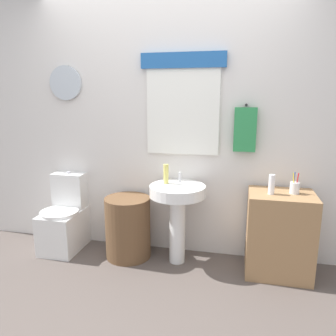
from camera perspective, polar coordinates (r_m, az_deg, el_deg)
ground_plane at (r=2.62m, az=-6.12°, el=-24.25°), size 8.00×8.00×0.00m
back_wall at (r=3.22m, az=0.02°, el=7.84°), size 4.40×0.18×2.60m
toilet at (r=3.59m, az=-17.64°, el=-8.77°), size 0.38×0.51×0.79m
laundry_hamper at (r=3.27m, az=-7.05°, el=-10.31°), size 0.44×0.44×0.61m
pedestal_sink at (r=3.05m, az=1.65°, el=-6.46°), size 0.52×0.52×0.76m
faucet at (r=3.10m, az=2.11°, el=-1.64°), size 0.03×0.03×0.10m
wooden_cabinet at (r=3.09m, az=18.94°, el=-10.89°), size 0.56×0.44×0.75m
soap_bottle at (r=3.04m, az=-0.35°, el=-1.06°), size 0.05×0.05×0.18m
lotion_bottle at (r=2.90m, az=17.74°, el=-2.77°), size 0.05×0.05×0.17m
toothbrush_cup at (r=2.99m, az=21.35°, el=-3.22°), size 0.08×0.08×0.19m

